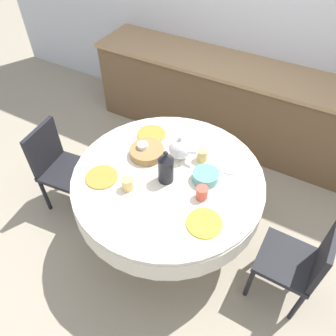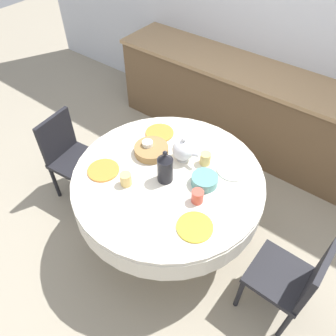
# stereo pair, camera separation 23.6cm
# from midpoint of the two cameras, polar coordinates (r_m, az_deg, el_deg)

# --- Properties ---
(ground_plane) EXTENTS (12.00, 12.00, 0.00)m
(ground_plane) POSITION_cam_midpoint_polar(r_m,az_deg,el_deg) (3.03, -2.27, -11.41)
(ground_plane) COLOR #9E937F
(wall_back) EXTENTS (7.00, 0.05, 2.60)m
(wall_back) POSITION_cam_midpoint_polar(r_m,az_deg,el_deg) (3.59, 14.06, 24.39)
(wall_back) COLOR silver
(wall_back) RESTS_ON ground_plane
(kitchen_counter) EXTENTS (3.24, 0.64, 0.91)m
(kitchen_counter) POSITION_cam_midpoint_polar(r_m,az_deg,el_deg) (3.70, 10.02, 10.71)
(kitchen_counter) COLOR brown
(kitchen_counter) RESTS_ON ground_plane
(dining_table) EXTENTS (1.44, 1.44, 0.77)m
(dining_table) POSITION_cam_midpoint_polar(r_m,az_deg,el_deg) (2.51, -2.69, -3.34)
(dining_table) COLOR tan
(dining_table) RESTS_ON ground_plane
(chair_left) EXTENTS (0.41, 0.41, 0.85)m
(chair_left) POSITION_cam_midpoint_polar(r_m,az_deg,el_deg) (2.48, 19.40, -15.23)
(chair_left) COLOR black
(chair_left) RESTS_ON ground_plane
(chair_right) EXTENTS (0.44, 0.44, 0.85)m
(chair_right) POSITION_cam_midpoint_polar(r_m,az_deg,el_deg) (3.11, -20.57, 0.44)
(chair_right) COLOR black
(chair_right) RESTS_ON ground_plane
(plate_near_left) EXTENTS (0.24, 0.24, 0.01)m
(plate_near_left) POSITION_cam_midpoint_polar(r_m,az_deg,el_deg) (2.47, -14.16, -1.68)
(plate_near_left) COLOR orange
(plate_near_left) RESTS_ON dining_table
(cup_near_left) EXTENTS (0.08, 0.08, 0.10)m
(cup_near_left) POSITION_cam_midpoint_polar(r_m,az_deg,el_deg) (2.33, -9.97, -2.86)
(cup_near_left) COLOR #DBB766
(cup_near_left) RESTS_ON dining_table
(plate_near_right) EXTENTS (0.24, 0.24, 0.01)m
(plate_near_right) POSITION_cam_midpoint_polar(r_m,az_deg,el_deg) (2.15, 3.19, -9.74)
(plate_near_right) COLOR yellow
(plate_near_right) RESTS_ON dining_table
(cup_near_right) EXTENTS (0.08, 0.08, 0.10)m
(cup_near_right) POSITION_cam_midpoint_polar(r_m,az_deg,el_deg) (2.24, 2.93, -4.51)
(cup_near_right) COLOR #CC4C3D
(cup_near_right) RESTS_ON dining_table
(plate_far_left) EXTENTS (0.24, 0.24, 0.01)m
(plate_far_left) POSITION_cam_midpoint_polar(r_m,az_deg,el_deg) (2.76, -5.37, 5.80)
(plate_far_left) COLOR orange
(plate_far_left) RESTS_ON dining_table
(cup_far_left) EXTENTS (0.08, 0.08, 0.10)m
(cup_far_left) POSITION_cam_midpoint_polar(r_m,az_deg,el_deg) (2.57, -7.03, 3.25)
(cup_far_left) COLOR white
(cup_far_left) RESTS_ON dining_table
(plate_far_right) EXTENTS (0.24, 0.24, 0.01)m
(plate_far_right) POSITION_cam_midpoint_polar(r_m,az_deg,el_deg) (2.52, 8.06, 0.73)
(plate_far_right) COLOR white
(plate_far_right) RESTS_ON dining_table
(cup_far_right) EXTENTS (0.08, 0.08, 0.10)m
(cup_far_right) POSITION_cam_midpoint_polar(r_m,az_deg,el_deg) (2.50, 3.29, 2.14)
(cup_far_right) COLOR #DBB766
(cup_far_right) RESTS_ON dining_table
(coffee_carafe) EXTENTS (0.11, 0.11, 0.28)m
(coffee_carafe) POSITION_cam_midpoint_polar(r_m,az_deg,el_deg) (2.30, -3.30, -0.15)
(coffee_carafe) COLOR black
(coffee_carafe) RESTS_ON dining_table
(teapot) EXTENTS (0.23, 0.17, 0.22)m
(teapot) POSITION_cam_midpoint_polar(r_m,az_deg,el_deg) (2.48, -0.62, 3.28)
(teapot) COLOR white
(teapot) RESTS_ON dining_table
(bread_basket) EXTENTS (0.27, 0.27, 0.06)m
(bread_basket) POSITION_cam_midpoint_polar(r_m,az_deg,el_deg) (2.56, -6.32, 2.69)
(bread_basket) COLOR olive
(bread_basket) RESTS_ON dining_table
(fruit_bowl) EXTENTS (0.19, 0.19, 0.07)m
(fruit_bowl) POSITION_cam_midpoint_polar(r_m,az_deg,el_deg) (2.36, 3.70, -1.61)
(fruit_bowl) COLOR #569993
(fruit_bowl) RESTS_ON dining_table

